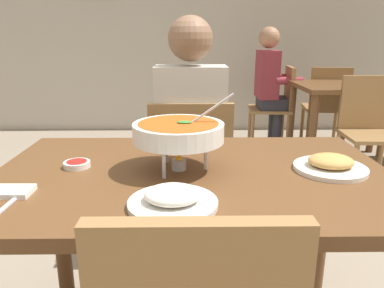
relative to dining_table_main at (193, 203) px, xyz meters
The scene contains 15 objects.
cafe_rear_partition 3.82m from the dining_table_main, 90.00° to the left, with size 10.00×0.10×3.00m, color #BCB2A3.
dining_table_main is the anchor object (origin of this frame).
chair_diner_main 0.72m from the dining_table_main, 90.00° to the left, with size 0.44×0.44×0.90m.
diner_main 0.75m from the dining_table_main, 90.00° to the left, with size 0.40×0.45×1.31m.
curry_bowl 0.25m from the dining_table_main, 161.43° to the left, with size 0.33×0.30×0.26m.
rice_plate 0.30m from the dining_table_main, 102.16° to the right, with size 0.24×0.24×0.06m.
appetizer_plate 0.48m from the dining_table_main, ahead, with size 0.24×0.24×0.06m.
sauce_dish 0.42m from the dining_table_main, behind, with size 0.09×0.09×0.02m.
napkin_folded 0.56m from the dining_table_main, 160.94° to the right, with size 0.12×0.08×0.02m, color white.
spoon_utensil 0.56m from the dining_table_main, 154.90° to the right, with size 0.01×0.17×0.01m, color silver.
dining_table_far 2.76m from the dining_table_main, 56.38° to the left, with size 1.00×0.80×0.78m.
chair_bg_middle 3.00m from the dining_table_main, 70.79° to the left, with size 0.48×0.48×0.90m.
chair_bg_right 2.33m from the dining_table_main, 50.29° to the left, with size 0.46×0.46×0.90m.
chair_bg_corner 3.21m from the dining_table_main, 61.70° to the left, with size 0.49×0.49×0.90m.
patron_bg_middle 2.95m from the dining_table_main, 72.60° to the left, with size 0.45×0.40×1.31m.
Camera 1 is at (-0.02, -1.14, 1.21)m, focal length 34.21 mm.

